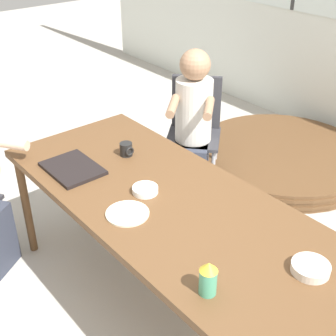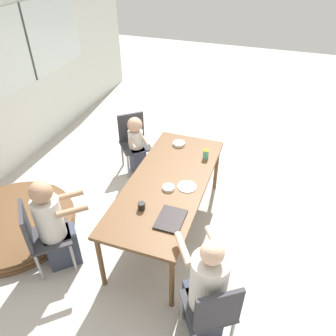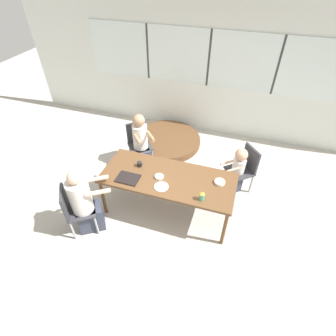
% 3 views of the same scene
% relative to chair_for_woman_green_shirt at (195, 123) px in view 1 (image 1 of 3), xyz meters
% --- Properties ---
extents(ground_plane, '(16.00, 16.00, 0.00)m').
position_rel_chair_for_woman_green_shirt_xyz_m(ground_plane, '(0.94, -1.05, -0.50)').
color(ground_plane, '#B2ADA3').
extents(dining_table, '(2.00, 0.83, 0.74)m').
position_rel_chair_for_woman_green_shirt_xyz_m(dining_table, '(0.94, -1.05, 0.18)').
color(dining_table, brown).
rests_on(dining_table, ground_plane).
extents(chair_for_woman_green_shirt, '(0.56, 0.56, 0.85)m').
position_rel_chair_for_woman_green_shirt_xyz_m(chair_for_woman_green_shirt, '(0.00, 0.00, 0.00)').
color(chair_for_woman_green_shirt, '#333338').
rests_on(chair_for_woman_green_shirt, ground_plane).
extents(person_woman_green_shirt, '(0.53, 0.55, 1.11)m').
position_rel_chair_for_woman_green_shirt_xyz_m(person_woman_green_shirt, '(0.11, -0.12, 0.02)').
color(person_woman_green_shirt, '#333847').
rests_on(person_woman_green_shirt, ground_plane).
extents(food_tray_dark, '(0.33, 0.25, 0.02)m').
position_rel_chair_for_woman_green_shirt_xyz_m(food_tray_dark, '(0.39, -1.27, 0.25)').
color(food_tray_dark, black).
rests_on(food_tray_dark, dining_table).
extents(coffee_mug, '(0.08, 0.07, 0.08)m').
position_rel_chair_for_woman_green_shirt_xyz_m(coffee_mug, '(0.45, -0.95, 0.27)').
color(coffee_mug, black).
rests_on(coffee_mug, dining_table).
extents(sippy_cup, '(0.07, 0.07, 0.15)m').
position_rel_chair_for_woman_green_shirt_xyz_m(sippy_cup, '(1.51, -1.33, 0.31)').
color(sippy_cup, '#4CA57F').
rests_on(sippy_cup, dining_table).
extents(bowl_white_shallow, '(0.13, 0.13, 0.03)m').
position_rel_chair_for_woman_green_shirt_xyz_m(bowl_white_shallow, '(0.82, -1.10, 0.25)').
color(bowl_white_shallow, white).
rests_on(bowl_white_shallow, dining_table).
extents(bowl_cereal, '(0.15, 0.15, 0.04)m').
position_rel_chair_for_woman_green_shirt_xyz_m(bowl_cereal, '(1.69, -0.94, 0.25)').
color(bowl_cereal, silver).
rests_on(bowl_cereal, dining_table).
extents(plate_tortillas, '(0.21, 0.21, 0.01)m').
position_rel_chair_for_woman_green_shirt_xyz_m(plate_tortillas, '(0.92, -1.28, 0.24)').
color(plate_tortillas, beige).
rests_on(plate_tortillas, dining_table).
extents(folded_table_stack, '(1.47, 1.47, 0.15)m').
position_rel_chair_for_woman_green_shirt_xyz_m(folded_table_stack, '(0.32, 0.73, -0.43)').
color(folded_table_stack, brown).
rests_on(folded_table_stack, ground_plane).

